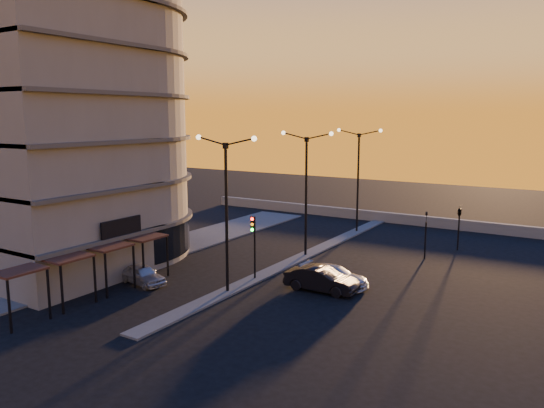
{
  "coord_description": "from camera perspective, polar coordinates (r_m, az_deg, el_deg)",
  "views": [
    {
      "loc": [
        18.6,
        -24.85,
        10.58
      ],
      "look_at": [
        -1.37,
        7.35,
        4.3
      ],
      "focal_mm": 35.0,
      "sensor_mm": 36.0,
      "label": 1
    }
  ],
  "objects": [
    {
      "name": "streetlamp_mid",
      "position": [
        39.82,
        3.7,
        2.19
      ],
      "size": [
        4.32,
        0.32,
        9.51
      ],
      "color": "black",
      "rests_on": "ground"
    },
    {
      "name": "traffic_light_main",
      "position": [
        34.26,
        -2.0,
        -3.58
      ],
      "size": [
        0.28,
        0.44,
        4.25
      ],
      "color": "black",
      "rests_on": "ground"
    },
    {
      "name": "signal_east_a",
      "position": [
        41.19,
        16.2,
        -3.1
      ],
      "size": [
        0.13,
        0.16,
        3.6
      ],
      "color": "black",
      "rests_on": "ground"
    },
    {
      "name": "car_hatchback",
      "position": [
        35.06,
        -13.76,
        -7.37
      ],
      "size": [
        3.89,
        2.17,
        1.25
      ],
      "primitive_type": "imported",
      "rotation": [
        0.0,
        0.0,
        1.37
      ],
      "color": "#B5B8BE",
      "rests_on": "ground"
    },
    {
      "name": "signal_east_b",
      "position": [
        44.44,
        19.53,
        -0.83
      ],
      "size": [
        0.42,
        1.99,
        3.6
      ],
      "color": "black",
      "rests_on": "ground"
    },
    {
      "name": "streetlamp_near",
      "position": [
        31.44,
        -4.94,
        0.24
      ],
      "size": [
        4.32,
        0.32,
        9.51
      ],
      "color": "black",
      "rests_on": "ground"
    },
    {
      "name": "parapet",
      "position": [
        54.44,
        13.5,
        -1.53
      ],
      "size": [
        44.0,
        0.5,
        1.0
      ],
      "primitive_type": "cube",
      "color": "slate",
      "rests_on": "ground"
    },
    {
      "name": "sidewalk_west",
      "position": [
        42.31,
        -13.06,
        -5.24
      ],
      "size": [
        5.0,
        40.0,
        0.12
      ],
      "primitive_type": "cube",
      "color": "#474845",
      "rests_on": "ground"
    },
    {
      "name": "median",
      "position": [
        40.88,
        3.61,
        -5.52
      ],
      "size": [
        1.2,
        36.0,
        0.12
      ],
      "primitive_type": "cube",
      "color": "#474845",
      "rests_on": "ground"
    },
    {
      "name": "car_sedan",
      "position": [
        32.83,
        5.33,
        -8.06
      ],
      "size": [
        4.58,
        1.71,
        1.5
      ],
      "primitive_type": "imported",
      "rotation": [
        0.0,
        0.0,
        1.6
      ],
      "color": "black",
      "rests_on": "ground"
    },
    {
      "name": "car_wagon",
      "position": [
        33.92,
        6.71,
        -7.7
      ],
      "size": [
        4.42,
        1.81,
        1.28
      ],
      "primitive_type": "imported",
      "rotation": [
        0.0,
        0.0,
        1.57
      ],
      "color": "#AFB2B7",
      "rests_on": "ground"
    },
    {
      "name": "ground",
      "position": [
        32.8,
        -4.8,
        -9.45
      ],
      "size": [
        120.0,
        120.0,
        0.0
      ],
      "primitive_type": "plane",
      "color": "black",
      "rests_on": "ground"
    },
    {
      "name": "streetlamp_far",
      "position": [
        48.81,
        9.26,
        3.42
      ],
      "size": [
        4.32,
        0.32,
        9.51
      ],
      "color": "black",
      "rests_on": "ground"
    },
    {
      "name": "building",
      "position": [
        41.03,
        -21.2,
        10.64
      ],
      "size": [
        14.35,
        17.08,
        25.0
      ],
      "color": "slate",
      "rests_on": "ground"
    }
  ]
}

